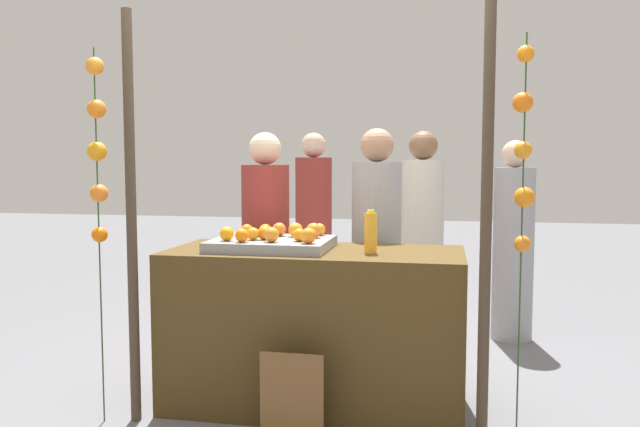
# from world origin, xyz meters

# --- Properties ---
(ground_plane) EXTENTS (24.00, 24.00, 0.00)m
(ground_plane) POSITION_xyz_m (0.00, 0.00, 0.00)
(ground_plane) COLOR slate
(stall_counter) EXTENTS (1.70, 0.74, 0.92)m
(stall_counter) POSITION_xyz_m (0.00, 0.00, 0.46)
(stall_counter) COLOR #4C3819
(stall_counter) RESTS_ON ground_plane
(orange_tray) EXTENTS (0.68, 0.55, 0.06)m
(orange_tray) POSITION_xyz_m (-0.25, -0.01, 0.95)
(orange_tray) COLOR gray
(orange_tray) RESTS_ON stall_counter
(orange_0) EXTENTS (0.07, 0.07, 0.07)m
(orange_0) POSITION_xyz_m (-0.35, -0.09, 1.02)
(orange_0) COLOR orange
(orange_0) RESTS_ON orange_tray
(orange_1) EXTENTS (0.08, 0.08, 0.08)m
(orange_1) POSITION_xyz_m (-0.48, -0.16, 1.02)
(orange_1) COLOR orange
(orange_1) RESTS_ON orange_tray
(orange_2) EXTENTS (0.08, 0.08, 0.08)m
(orange_2) POSITION_xyz_m (-0.22, -0.16, 1.02)
(orange_2) COLOR orange
(orange_2) RESTS_ON orange_tray
(orange_3) EXTENTS (0.08, 0.08, 0.08)m
(orange_3) POSITION_xyz_m (-0.43, 0.07, 1.02)
(orange_3) COLOR orange
(orange_3) RESTS_ON orange_tray
(orange_4) EXTENTS (0.09, 0.09, 0.09)m
(orange_4) POSITION_xyz_m (-0.03, 0.08, 1.03)
(orange_4) COLOR orange
(orange_4) RESTS_ON orange_tray
(orange_5) EXTENTS (0.09, 0.09, 0.09)m
(orange_5) POSITION_xyz_m (-0.00, -0.18, 1.03)
(orange_5) COLOR orange
(orange_5) RESTS_ON orange_tray
(orange_6) EXTENTS (0.08, 0.08, 0.08)m
(orange_6) POSITION_xyz_m (-0.29, -0.06, 1.02)
(orange_6) COLOR orange
(orange_6) RESTS_ON orange_tray
(orange_7) EXTENTS (0.08, 0.08, 0.08)m
(orange_7) POSITION_xyz_m (-0.25, 0.13, 1.02)
(orange_7) COLOR orange
(orange_7) RESTS_ON orange_tray
(orange_8) EXTENTS (0.07, 0.07, 0.07)m
(orange_8) POSITION_xyz_m (-0.02, 0.21, 1.02)
(orange_8) COLOR orange
(orange_8) RESTS_ON orange_tray
(orange_9) EXTENTS (0.07, 0.07, 0.07)m
(orange_9) POSITION_xyz_m (-0.07, -0.09, 1.02)
(orange_9) COLOR orange
(orange_9) RESTS_ON orange_tray
(orange_10) EXTENTS (0.08, 0.08, 0.08)m
(orange_10) POSITION_xyz_m (-0.32, 0.06, 1.02)
(orange_10) COLOR orange
(orange_10) RESTS_ON orange_tray
(orange_11) EXTENTS (0.08, 0.08, 0.08)m
(orange_11) POSITION_xyz_m (-0.38, -0.20, 1.02)
(orange_11) COLOR orange
(orange_11) RESTS_ON orange_tray
(orange_12) EXTENTS (0.09, 0.09, 0.09)m
(orange_12) POSITION_xyz_m (-0.14, 0.11, 1.02)
(orange_12) COLOR orange
(orange_12) RESTS_ON orange_tray
(juice_bottle) EXTENTS (0.07, 0.07, 0.24)m
(juice_bottle) POSITION_xyz_m (0.33, -0.06, 1.04)
(juice_bottle) COLOR #F6A826
(juice_bottle) RESTS_ON stall_counter
(chalkboard_sign) EXTENTS (0.33, 0.03, 0.48)m
(chalkboard_sign) POSITION_xyz_m (-0.01, -0.53, 0.23)
(chalkboard_sign) COLOR brown
(chalkboard_sign) RESTS_ON ground_plane
(vendor_left) EXTENTS (0.33, 0.33, 1.63)m
(vendor_left) POSITION_xyz_m (-0.47, 0.58, 0.76)
(vendor_left) COLOR maroon
(vendor_left) RESTS_ON ground_plane
(vendor_right) EXTENTS (0.33, 0.33, 1.65)m
(vendor_right) POSITION_xyz_m (0.29, 0.63, 0.77)
(vendor_right) COLOR #99999E
(vendor_right) RESTS_ON ground_plane
(crowd_person_0) EXTENTS (0.34, 0.34, 1.70)m
(crowd_person_0) POSITION_xyz_m (-0.47, 2.19, 0.79)
(crowd_person_0) COLOR maroon
(crowd_person_0) RESTS_ON ground_plane
(crowd_person_1) EXTENTS (0.32, 0.32, 1.60)m
(crowd_person_1) POSITION_xyz_m (1.28, 1.65, 0.75)
(crowd_person_1) COLOR #99999E
(crowd_person_1) RESTS_ON ground_plane
(crowd_person_2) EXTENTS (0.34, 0.34, 1.67)m
(crowd_person_2) POSITION_xyz_m (0.57, 1.44, 0.78)
(crowd_person_2) COLOR beige
(crowd_person_2) RESTS_ON ground_plane
(canopy_post_left) EXTENTS (0.06, 0.06, 2.24)m
(canopy_post_left) POSITION_xyz_m (-0.93, -0.41, 1.12)
(canopy_post_left) COLOR #473828
(canopy_post_left) RESTS_ON ground_plane
(canopy_post_right) EXTENTS (0.06, 0.06, 2.24)m
(canopy_post_right) POSITION_xyz_m (0.93, -0.41, 1.12)
(canopy_post_right) COLOR #473828
(canopy_post_right) RESTS_ON ground_plane
(garland_strand_left) EXTENTS (0.11, 0.11, 2.03)m
(garland_strand_left) POSITION_xyz_m (-1.09, -0.47, 1.50)
(garland_strand_left) COLOR #2D4C23
(garland_strand_left) RESTS_ON ground_plane
(garland_strand_right) EXTENTS (0.12, 0.10, 2.03)m
(garland_strand_right) POSITION_xyz_m (1.10, -0.41, 1.47)
(garland_strand_right) COLOR #2D4C23
(garland_strand_right) RESTS_ON ground_plane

